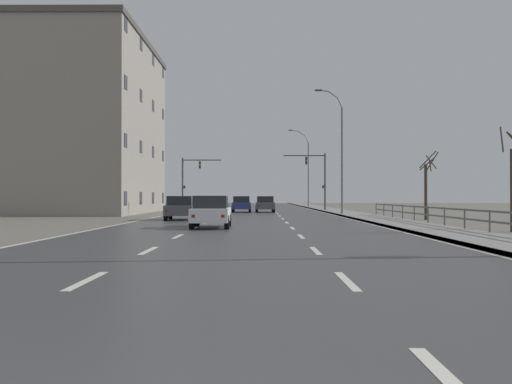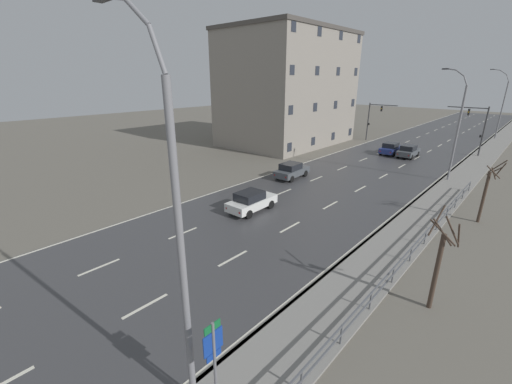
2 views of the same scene
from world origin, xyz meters
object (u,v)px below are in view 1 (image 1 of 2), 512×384
object	(u,v)px
traffic_signal_left	(189,176)
brick_building	(77,127)
traffic_signal_right	(318,173)
car_mid_centre	(241,204)
car_far_left	(181,208)
street_lamp_distant	(307,170)
car_far_right	(265,204)
street_lamp_midground	(340,153)
car_distant	(211,212)

from	to	relation	value
traffic_signal_left	brick_building	xyz separation A→B (m)	(-9.16, -10.45, 4.20)
traffic_signal_right	brick_building	bearing A→B (deg)	-159.29
car_mid_centre	brick_building	size ratio (longest dim) A/B	0.22
car_mid_centre	car_far_left	xyz separation A→B (m)	(-3.38, -17.55, 0.00)
car_mid_centre	brick_building	bearing A→B (deg)	-171.79
street_lamp_distant	car_far_right	distance (m)	24.61
traffic_signal_right	brick_building	distance (m)	25.34
traffic_signal_left	car_far_right	distance (m)	12.09
street_lamp_midground	car_distant	size ratio (longest dim) A/B	2.53
car_far_left	traffic_signal_left	bearing A→B (deg)	93.36
brick_building	car_distant	bearing A→B (deg)	-58.47
car_far_left	brick_building	xyz separation A→B (m)	(-11.91, 14.99, 7.23)
traffic_signal_left	car_distant	size ratio (longest dim) A/B	1.42
traffic_signal_left	car_distant	world-z (taller)	traffic_signal_left
street_lamp_distant	car_far_right	size ratio (longest dim) A/B	2.65
traffic_signal_left	brick_building	bearing A→B (deg)	-131.24
traffic_signal_right	car_distant	distance (m)	34.13
car_distant	brick_building	distance (m)	29.06
car_mid_centre	brick_building	xyz separation A→B (m)	(-15.29, -2.56, 7.23)
traffic_signal_right	car_distant	xyz separation A→B (m)	(-8.70, -32.84, -3.26)
traffic_signal_right	car_mid_centre	size ratio (longest dim) A/B	1.51
car_distant	car_far_left	distance (m)	9.43
car_distant	car_mid_centre	xyz separation A→B (m)	(0.57, 26.55, 0.00)
brick_building	car_mid_centre	bearing A→B (deg)	9.51
street_lamp_distant	traffic_signal_right	size ratio (longest dim) A/B	1.75
street_lamp_midground	car_mid_centre	world-z (taller)	street_lamp_midground
street_lamp_midground	traffic_signal_left	size ratio (longest dim) A/B	1.78
street_lamp_midground	brick_building	size ratio (longest dim) A/B	0.55
street_lamp_distant	traffic_signal_right	world-z (taller)	street_lamp_distant
street_lamp_distant	brick_building	bearing A→B (deg)	-132.64
car_far_left	street_lamp_midground	bearing A→B (deg)	36.16
brick_building	car_far_left	bearing A→B (deg)	-51.54
street_lamp_distant	car_mid_centre	xyz separation A→B (m)	(-8.42, -23.18, -4.52)
traffic_signal_left	brick_building	size ratio (longest dim) A/B	0.31
traffic_signal_left	car_mid_centre	distance (m)	10.44
traffic_signal_left	car_mid_centre	xyz separation A→B (m)	(6.12, -7.89, -3.03)
street_lamp_distant	car_mid_centre	distance (m)	25.07
car_mid_centre	car_far_right	distance (m)	2.31
street_lamp_midground	car_far_right	xyz separation A→B (m)	(-6.17, 7.73, -4.32)
street_lamp_distant	car_distant	world-z (taller)	street_lamp_distant
car_distant	car_far_right	distance (m)	26.47
car_mid_centre	car_distant	bearing A→B (deg)	-92.52
car_distant	car_far_left	size ratio (longest dim) A/B	0.99
traffic_signal_right	car_far_right	world-z (taller)	traffic_signal_right
car_distant	car_far_right	xyz separation A→B (m)	(2.87, 26.31, 0.00)
traffic_signal_right	car_far_right	bearing A→B (deg)	-131.77
traffic_signal_left	car_mid_centre	world-z (taller)	traffic_signal_left
car_mid_centre	brick_building	world-z (taller)	brick_building
street_lamp_distant	car_far_left	world-z (taller)	street_lamp_distant
traffic_signal_right	traffic_signal_left	size ratio (longest dim) A/B	1.06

